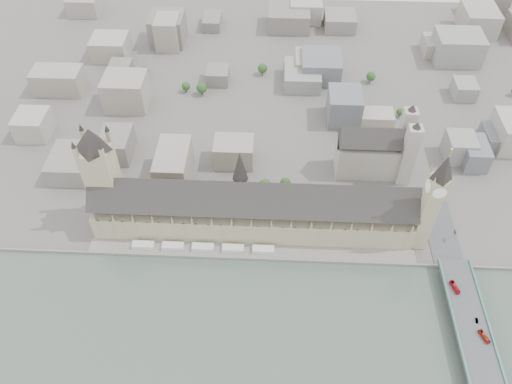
{
  "coord_description": "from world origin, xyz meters",
  "views": [
    {
      "loc": [
        15.42,
        -253.57,
        335.74
      ],
      "look_at": [
        2.38,
        28.38,
        35.49
      ],
      "focal_mm": 35.0,
      "sensor_mm": 36.0,
      "label": 1
    }
  ],
  "objects_px": {
    "elizabeth_tower": "(433,197)",
    "car_approach": "(455,232)",
    "palace_of_westminster": "(253,210)",
    "red_bus_south": "(484,336)",
    "red_bus_north": "(455,287)",
    "car_silver": "(477,321)",
    "westminster_bridge": "(475,349)",
    "victoria_tower": "(101,172)",
    "westminster_abbey": "(376,151)"
  },
  "relations": [
    {
      "from": "car_silver",
      "to": "victoria_tower",
      "type": "bearing_deg",
      "value": 168.02
    },
    {
      "from": "westminster_bridge",
      "to": "car_approach",
      "type": "bearing_deg",
      "value": 86.02
    },
    {
      "from": "red_bus_south",
      "to": "car_approach",
      "type": "height_order",
      "value": "red_bus_south"
    },
    {
      "from": "victoria_tower",
      "to": "red_bus_north",
      "type": "xyz_separation_m",
      "value": [
        278.29,
        -67.22,
        -43.3
      ]
    },
    {
      "from": "victoria_tower",
      "to": "red_bus_south",
      "type": "height_order",
      "value": "victoria_tower"
    },
    {
      "from": "victoria_tower",
      "to": "westminster_abbey",
      "type": "distance_m",
      "value": 244.79
    },
    {
      "from": "red_bus_south",
      "to": "car_silver",
      "type": "distance_m",
      "value": 12.83
    },
    {
      "from": "westminster_bridge",
      "to": "car_approach",
      "type": "relative_size",
      "value": 71.54
    },
    {
      "from": "palace_of_westminster",
      "to": "westminster_abbey",
      "type": "distance_m",
      "value": 134.09
    },
    {
      "from": "victoria_tower",
      "to": "car_approach",
      "type": "bearing_deg",
      "value": -2.54
    },
    {
      "from": "red_bus_north",
      "to": "car_approach",
      "type": "distance_m",
      "value": 55.8
    },
    {
      "from": "victoria_tower",
      "to": "red_bus_north",
      "type": "distance_m",
      "value": 289.55
    },
    {
      "from": "red_bus_south",
      "to": "palace_of_westminster",
      "type": "bearing_deg",
      "value": 128.03
    },
    {
      "from": "westminster_abbey",
      "to": "red_bus_north",
      "type": "height_order",
      "value": "westminster_abbey"
    },
    {
      "from": "elizabeth_tower",
      "to": "westminster_abbey",
      "type": "xyz_separation_m",
      "value": [
        -27.08,
        87.0,
        -33.01
      ]
    },
    {
      "from": "victoria_tower",
      "to": "westminster_abbey",
      "type": "relative_size",
      "value": 1.47
    },
    {
      "from": "elizabeth_tower",
      "to": "car_approach",
      "type": "bearing_deg",
      "value": 9.36
    },
    {
      "from": "palace_of_westminster",
      "to": "westminster_bridge",
      "type": "xyz_separation_m",
      "value": [
        162.0,
        -107.2,
        -17.58
      ]
    },
    {
      "from": "elizabeth_tower",
      "to": "car_silver",
      "type": "relative_size",
      "value": 25.53
    },
    {
      "from": "red_bus_south",
      "to": "car_approach",
      "type": "relative_size",
      "value": 2.4
    },
    {
      "from": "palace_of_westminster",
      "to": "car_silver",
      "type": "height_order",
      "value": "palace_of_westminster"
    },
    {
      "from": "palace_of_westminster",
      "to": "car_approach",
      "type": "relative_size",
      "value": 58.33
    },
    {
      "from": "red_bus_north",
      "to": "car_silver",
      "type": "distance_m",
      "value": 28.76
    },
    {
      "from": "elizabeth_tower",
      "to": "red_bus_south",
      "type": "height_order",
      "value": "elizabeth_tower"
    },
    {
      "from": "westminster_abbey",
      "to": "westminster_bridge",
      "type": "bearing_deg",
      "value": -74.36
    },
    {
      "from": "victoria_tower",
      "to": "car_silver",
      "type": "relative_size",
      "value": 23.75
    },
    {
      "from": "elizabeth_tower",
      "to": "westminster_bridge",
      "type": "xyz_separation_m",
      "value": [
        24.0,
        -95.5,
        -52.96
      ]
    },
    {
      "from": "palace_of_westminster",
      "to": "red_bus_south",
      "type": "distance_m",
      "value": 195.91
    },
    {
      "from": "palace_of_westminster",
      "to": "elizabeth_tower",
      "type": "xyz_separation_m",
      "value": [
        138.0,
        -11.7,
        35.38
      ]
    },
    {
      "from": "car_approach",
      "to": "victoria_tower",
      "type": "bearing_deg",
      "value": -171.76
    },
    {
      "from": "westminster_bridge",
      "to": "car_approach",
      "type": "distance_m",
      "value": 101.02
    },
    {
      "from": "victoria_tower",
      "to": "westminster_bridge",
      "type": "height_order",
      "value": "victoria_tower"
    },
    {
      "from": "westminster_bridge",
      "to": "elizabeth_tower",
      "type": "bearing_deg",
      "value": 104.11
    },
    {
      "from": "elizabeth_tower",
      "to": "westminster_abbey",
      "type": "distance_m",
      "value": 96.91
    },
    {
      "from": "victoria_tower",
      "to": "car_silver",
      "type": "bearing_deg",
      "value": -18.1
    },
    {
      "from": "victoria_tower",
      "to": "red_bus_north",
      "type": "height_order",
      "value": "victoria_tower"
    },
    {
      "from": "palace_of_westminster",
      "to": "car_approach",
      "type": "xyz_separation_m",
      "value": [
        169.0,
        -6.59,
        -11.8
      ]
    },
    {
      "from": "palace_of_westminster",
      "to": "victoria_tower",
      "type": "height_order",
      "value": "victoria_tower"
    },
    {
      "from": "car_approach",
      "to": "car_silver",
      "type": "bearing_deg",
      "value": -81.21
    },
    {
      "from": "westminster_bridge",
      "to": "red_bus_north",
      "type": "relative_size",
      "value": 27.43
    },
    {
      "from": "palace_of_westminster",
      "to": "red_bus_south",
      "type": "relative_size",
      "value": 24.29
    },
    {
      "from": "palace_of_westminster",
      "to": "red_bus_south",
      "type": "bearing_deg",
      "value": -30.96
    },
    {
      "from": "red_bus_south",
      "to": "westminster_abbey",
      "type": "bearing_deg",
      "value": 86.89
    },
    {
      "from": "westminster_abbey",
      "to": "red_bus_south",
      "type": "height_order",
      "value": "westminster_abbey"
    },
    {
      "from": "westminster_bridge",
      "to": "car_approach",
      "type": "xyz_separation_m",
      "value": [
        7.0,
        100.61,
        5.78
      ]
    },
    {
      "from": "elizabeth_tower",
      "to": "victoria_tower",
      "type": "distance_m",
      "value": 260.64
    },
    {
      "from": "palace_of_westminster",
      "to": "elizabeth_tower",
      "type": "height_order",
      "value": "elizabeth_tower"
    },
    {
      "from": "red_bus_north",
      "to": "westminster_abbey",
      "type": "bearing_deg",
      "value": 92.88
    },
    {
      "from": "westminster_bridge",
      "to": "westminster_abbey",
      "type": "xyz_separation_m",
      "value": [
        -51.08,
        182.5,
        19.96
      ]
    },
    {
      "from": "red_bus_north",
      "to": "red_bus_south",
      "type": "xyz_separation_m",
      "value": [
        11.44,
        -39.7,
        -0.13
      ]
    }
  ]
}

